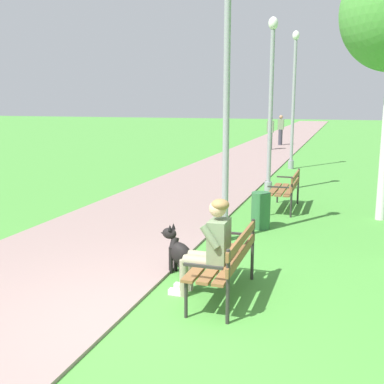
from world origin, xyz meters
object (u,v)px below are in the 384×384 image
at_px(park_bench_mid, 287,187).
at_px(pedestrian_distant, 270,133).
at_px(lamp_post_mid, 271,105).
at_px(lamp_post_far, 293,99).
at_px(person_seated_on_near_bench, 210,244).
at_px(dog_black, 184,256).
at_px(litter_bin, 261,210).
at_px(lamp_post_near, 226,98).
at_px(park_bench_near, 227,258).
at_px(pedestrian_further_distant, 281,130).

relative_size(park_bench_mid, pedestrian_distant, 0.91).
bearing_deg(lamp_post_mid, park_bench_mid, -69.06).
bearing_deg(lamp_post_far, pedestrian_distant, 105.67).
bearing_deg(person_seated_on_near_bench, dog_black, 132.43).
relative_size(lamp_post_mid, litter_bin, 6.37).
bearing_deg(park_bench_mid, lamp_post_near, -104.78).
height_order(lamp_post_near, litter_bin, lamp_post_near).
xyz_separation_m(dog_black, lamp_post_far, (0.20, 11.14, 2.20)).
bearing_deg(person_seated_on_near_bench, pedestrian_distant, 96.69).
bearing_deg(lamp_post_near, park_bench_mid, 75.22).
bearing_deg(person_seated_on_near_bench, lamp_post_far, 91.76).
distance_m(park_bench_near, lamp_post_near, 3.12).
xyz_separation_m(park_bench_mid, lamp_post_far, (-0.66, 6.63, 1.95)).
xyz_separation_m(litter_bin, pedestrian_distant, (-2.14, 14.61, 0.49)).
xyz_separation_m(lamp_post_mid, pedestrian_distant, (-1.71, 11.02, -1.46)).
height_order(park_bench_mid, person_seated_on_near_bench, person_seated_on_near_bench).
height_order(lamp_post_mid, pedestrian_distant, lamp_post_mid).
xyz_separation_m(lamp_post_near, lamp_post_far, (0.06, 9.37, 0.01)).
xyz_separation_m(dog_black, pedestrian_distant, (-1.55, 17.37, 0.58)).
distance_m(park_bench_mid, litter_bin, 1.78).
height_order(lamp_post_far, pedestrian_distant, lamp_post_far).
bearing_deg(lamp_post_mid, litter_bin, -83.10).
distance_m(park_bench_mid, pedestrian_distant, 13.09).
height_order(lamp_post_near, pedestrian_further_distant, lamp_post_near).
xyz_separation_m(person_seated_on_near_bench, lamp_post_mid, (-0.40, 6.97, 1.62)).
relative_size(park_bench_mid, lamp_post_far, 0.31).
distance_m(park_bench_near, dog_black, 1.00).
relative_size(lamp_post_far, pedestrian_distant, 2.89).
distance_m(dog_black, pedestrian_distant, 17.45).
relative_size(person_seated_on_near_bench, lamp_post_near, 0.26).
bearing_deg(pedestrian_further_distant, pedestrian_distant, -93.36).
relative_size(park_bench_near, lamp_post_far, 0.31).
relative_size(park_bench_mid, litter_bin, 2.14).
xyz_separation_m(person_seated_on_near_bench, litter_bin, (0.03, 3.38, -0.33)).
relative_size(dog_black, lamp_post_far, 0.17).
xyz_separation_m(lamp_post_near, lamp_post_mid, (0.02, 4.58, -0.15)).
bearing_deg(dog_black, lamp_post_far, 88.95).
relative_size(park_bench_mid, lamp_post_mid, 0.34).
distance_m(lamp_post_near, pedestrian_distant, 15.78).
distance_m(person_seated_on_near_bench, lamp_post_mid, 7.17).
relative_size(lamp_post_near, lamp_post_far, 1.00).
bearing_deg(litter_bin, person_seated_on_near_bench, -90.53).
relative_size(lamp_post_near, pedestrian_further_distant, 2.88).
relative_size(lamp_post_mid, pedestrian_further_distant, 2.70).
bearing_deg(dog_black, litter_bin, 77.81).
bearing_deg(lamp_post_near, dog_black, -94.62).
xyz_separation_m(park_bench_mid, person_seated_on_near_bench, (-0.30, -5.13, 0.17)).
height_order(person_seated_on_near_bench, lamp_post_far, lamp_post_far).
xyz_separation_m(park_bench_near, lamp_post_mid, (-0.61, 6.94, 1.79)).
bearing_deg(lamp_post_far, park_bench_mid, -84.29).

